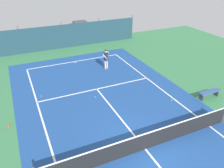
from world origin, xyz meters
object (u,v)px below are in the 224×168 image
object	(u,v)px
tennis_net	(146,141)
tennis_ball_midcourt	(171,100)
tennis_ball_by_sideline	(95,97)
courtside_bench	(209,93)
tennis_player	(106,58)
tennis_ball_near_player	(41,96)
water_bottle	(9,126)
parked_car	(81,29)

from	to	relation	value
tennis_net	tennis_ball_midcourt	size ratio (longest dim) A/B	153.33
tennis_ball_midcourt	tennis_ball_by_sideline	bearing A→B (deg)	150.39
courtside_bench	tennis_player	bearing A→B (deg)	121.53
tennis_net	tennis_ball_by_sideline	xyz separation A→B (m)	(-0.50, 5.44, -0.48)
tennis_net	courtside_bench	size ratio (longest dim) A/B	6.33
tennis_ball_midcourt	courtside_bench	bearing A→B (deg)	-15.84
tennis_ball_by_sideline	courtside_bench	bearing A→B (deg)	-24.94
tennis_player	courtside_bench	size ratio (longest dim) A/B	1.03
courtside_bench	tennis_ball_near_player	bearing A→B (deg)	154.72
tennis_ball_midcourt	water_bottle	bearing A→B (deg)	171.68
tennis_net	parked_car	distance (m)	19.59
tennis_player	tennis_ball_midcourt	world-z (taller)	tennis_player
tennis_ball_near_player	courtside_bench	bearing A→B (deg)	-25.28
water_bottle	tennis_ball_midcourt	bearing A→B (deg)	-8.32
tennis_ball_by_sideline	courtside_bench	world-z (taller)	courtside_bench
water_bottle	tennis_player	bearing A→B (deg)	32.20
tennis_net	tennis_ball_near_player	xyz separation A→B (m)	(-3.74, 7.02, -0.48)
tennis_net	tennis_ball_by_sideline	world-z (taller)	tennis_net
tennis_ball_near_player	parked_car	size ratio (longest dim) A/B	0.02
parked_car	tennis_ball_near_player	bearing A→B (deg)	-117.77
parked_car	courtside_bench	world-z (taller)	parked_car
tennis_ball_by_sideline	courtside_bench	size ratio (longest dim) A/B	0.04
tennis_ball_near_player	courtside_bench	distance (m)	11.12
tennis_net	water_bottle	world-z (taller)	tennis_net
tennis_net	tennis_ball_by_sideline	bearing A→B (deg)	95.23
tennis_net	courtside_bench	world-z (taller)	tennis_net
tennis_net	tennis_ball_by_sideline	size ratio (longest dim) A/B	153.33
tennis_net	courtside_bench	xyz separation A→B (m)	(6.31, 2.28, -0.14)
tennis_net	water_bottle	distance (m)	7.32
tennis_player	tennis_ball_by_sideline	distance (m)	4.70
courtside_bench	tennis_ball_by_sideline	bearing A→B (deg)	155.06
tennis_ball_midcourt	water_bottle	size ratio (longest dim) A/B	0.28
tennis_ball_by_sideline	tennis_player	bearing A→B (deg)	57.39
tennis_ball_midcourt	tennis_net	bearing A→B (deg)	-142.22
tennis_ball_by_sideline	tennis_net	bearing A→B (deg)	-84.77
tennis_ball_near_player	tennis_player	bearing A→B (deg)	21.86
tennis_ball_by_sideline	tennis_ball_midcourt	bearing A→B (deg)	-29.61
tennis_ball_midcourt	water_bottle	xyz separation A→B (m)	(-9.69, 1.42, 0.09)
tennis_ball_near_player	tennis_ball_by_sideline	xyz separation A→B (m)	(3.25, -1.58, 0.00)
parked_car	water_bottle	size ratio (longest dim) A/B	17.64
parked_car	tennis_net	bearing A→B (deg)	-97.86
tennis_ball_by_sideline	water_bottle	world-z (taller)	water_bottle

